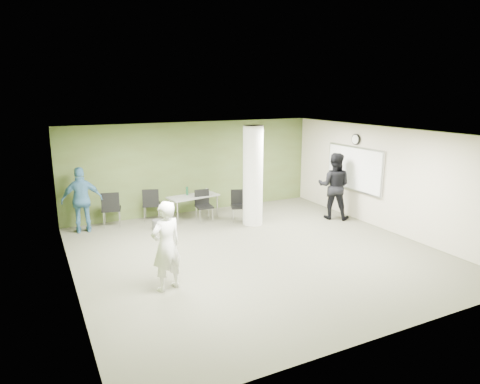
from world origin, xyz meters
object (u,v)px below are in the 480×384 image
chair_back_left (111,206)px  man_black (334,186)px  woman_white (166,246)px  folding_table (193,197)px  man_blue (82,200)px

chair_back_left → man_black: (6.05, -2.10, 0.39)m
woman_white → man_black: 6.27m
folding_table → man_blue: (-3.08, 0.16, 0.23)m
woman_white → man_black: bearing=-175.7°
folding_table → woman_white: 4.66m
chair_back_left → woman_white: (0.24, -4.43, 0.28)m
chair_back_left → man_blue: bearing=21.5°
folding_table → woman_white: (-2.09, -4.16, 0.22)m
woman_white → folding_table: bearing=-134.3°
chair_back_left → man_black: 6.41m
man_blue → chair_back_left: bearing=-166.6°
woman_white → man_blue: man_blue is taller
man_black → man_blue: 7.08m
man_black → man_blue: man_black is taller
folding_table → man_blue: bearing=168.1°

